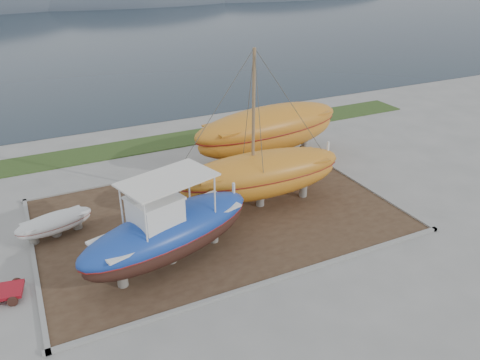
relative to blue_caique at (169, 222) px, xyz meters
name	(u,v)px	position (x,y,z in m)	size (l,w,h in m)	color
ground	(253,255)	(3.56, -1.09, -2.11)	(140.00, 140.00, 0.00)	gray
dirt_patch	(218,215)	(3.56, 2.91, -2.08)	(18.00, 12.00, 0.06)	#422D1E
curb_frame	(218,214)	(3.56, 2.91, -2.03)	(18.60, 12.60, 0.15)	gray
grass_strip	(155,143)	(3.56, 14.41, -2.07)	(44.00, 3.00, 0.08)	#284219
sea	(60,37)	(3.56, 68.91, -2.11)	(260.00, 100.00, 0.04)	#182630
mountain_ridge	(33,6)	(3.56, 123.91, -2.11)	(200.00, 36.00, 20.00)	#333D49
blue_caique	(169,222)	(0.00, 0.00, 0.00)	(8.50, 2.66, 4.09)	#1A40A6
white_dinghy	(55,225)	(-4.35, 4.56, -1.49)	(3.70, 1.39, 1.11)	white
orange_sailboat	(262,132)	(6.03, 2.85, 2.19)	(9.33, 2.75, 8.48)	#C5761E
orange_bare_hull	(269,135)	(9.44, 8.08, -0.27)	(10.86, 3.26, 3.56)	#C5761E
red_trailer	(0,295)	(-6.96, 0.72, -1.92)	(2.68, 1.34, 0.38)	#A3121E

